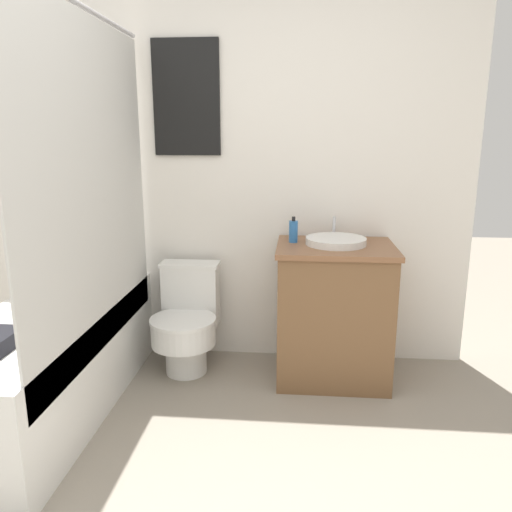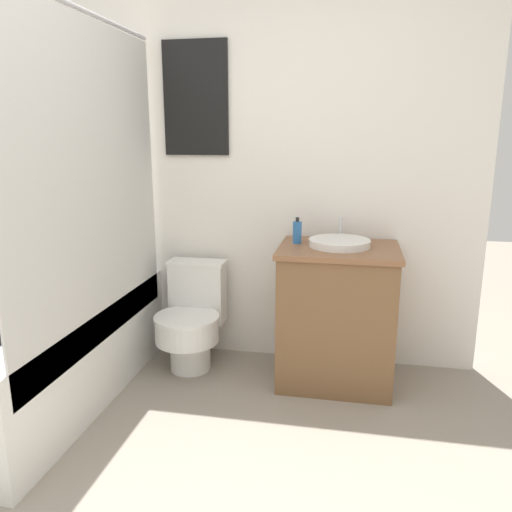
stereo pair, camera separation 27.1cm
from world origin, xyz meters
name	(u,v)px [view 2 (the right image)]	position (x,y,z in m)	size (l,w,h in m)	color
wall_back	(224,161)	(0.00, 1.89, 1.26)	(3.15, 0.07, 2.50)	white
shower_area	(54,345)	(-0.74, 1.06, 0.32)	(0.63, 1.59, 1.98)	white
toilet	(192,319)	(-0.15, 1.60, 0.31)	(0.39, 0.51, 0.65)	white
vanity	(336,315)	(0.73, 1.58, 0.41)	(0.67, 0.54, 0.81)	brown
sink	(339,243)	(0.73, 1.60, 0.83)	(0.34, 0.38, 0.13)	white
soap_bottle	(297,232)	(0.49, 1.64, 0.87)	(0.05, 0.05, 0.15)	#2D6BB2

